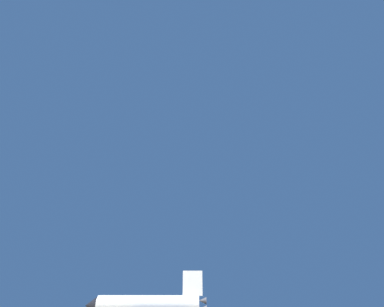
# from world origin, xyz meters

# --- Properties ---
(space_shuttle) EXTENTS (38.65, 24.98, 15.80)m
(space_shuttle) POSITION_xyz_m (-0.10, -0.15, 5.35)
(space_shuttle) COLOR white
(space_shuttle) RESTS_ON ground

